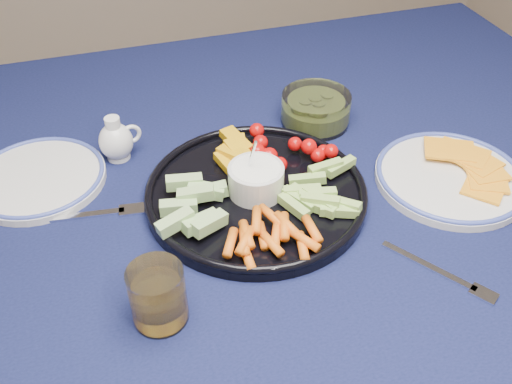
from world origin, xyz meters
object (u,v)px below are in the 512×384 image
object	(u,v)px
crudite_platter	(255,190)
dining_table	(218,211)
pickle_bowl	(316,110)
cheese_plate	(451,175)
side_plate_extra	(38,178)
creamer_pitcher	(117,141)
juice_tumbler	(158,298)

from	to	relation	value
crudite_platter	dining_table	bearing A→B (deg)	117.58
crudite_platter	pickle_bowl	xyz separation A→B (m)	(0.18, 0.18, 0.01)
cheese_plate	side_plate_extra	world-z (taller)	cheese_plate
creamer_pitcher	pickle_bowl	world-z (taller)	creamer_pitcher
dining_table	cheese_plate	world-z (taller)	cheese_plate
creamer_pitcher	side_plate_extra	bearing A→B (deg)	-167.68
side_plate_extra	juice_tumbler	bearing A→B (deg)	-66.60
crudite_platter	side_plate_extra	distance (m)	0.37
dining_table	juice_tumbler	world-z (taller)	juice_tumbler
dining_table	crudite_platter	world-z (taller)	crudite_platter
crudite_platter	cheese_plate	distance (m)	0.34
dining_table	creamer_pitcher	xyz separation A→B (m)	(-0.15, 0.10, 0.12)
crudite_platter	creamer_pitcher	world-z (taller)	crudite_platter
cheese_plate	crudite_platter	bearing A→B (deg)	170.68
creamer_pitcher	dining_table	bearing A→B (deg)	-32.69
cheese_plate	side_plate_extra	distance (m)	0.70
dining_table	side_plate_extra	bearing A→B (deg)	166.92
crudite_platter	cheese_plate	world-z (taller)	crudite_platter
cheese_plate	side_plate_extra	size ratio (longest dim) A/B	1.12
crudite_platter	pickle_bowl	size ratio (longest dim) A/B	2.75
dining_table	juice_tumbler	size ratio (longest dim) A/B	19.11
creamer_pitcher	cheese_plate	world-z (taller)	creamer_pitcher
cheese_plate	dining_table	bearing A→B (deg)	159.59
cheese_plate	juice_tumbler	xyz separation A→B (m)	(-0.52, -0.13, 0.02)
creamer_pitcher	cheese_plate	distance (m)	0.58
crudite_platter	pickle_bowl	distance (m)	0.26
juice_tumbler	side_plate_extra	world-z (taller)	juice_tumbler
pickle_bowl	creamer_pitcher	bearing A→B (deg)	179.87
dining_table	pickle_bowl	distance (m)	0.27
cheese_plate	side_plate_extra	xyz separation A→B (m)	(-0.67, 0.21, -0.00)
dining_table	juice_tumbler	xyz separation A→B (m)	(-0.14, -0.27, 0.13)
creamer_pitcher	side_plate_extra	world-z (taller)	creamer_pitcher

